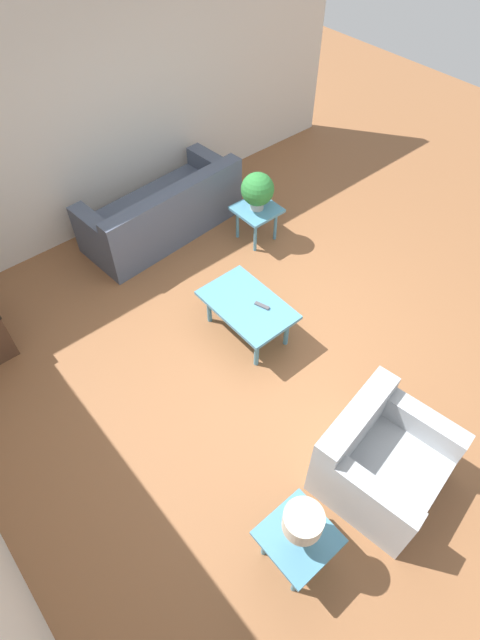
{
  "coord_description": "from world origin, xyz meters",
  "views": [
    {
      "loc": [
        -2.19,
        2.36,
        4.2
      ],
      "look_at": [
        0.19,
        0.34,
        0.55
      ],
      "focal_mm": 28.0,
      "sensor_mm": 36.0,
      "label": 1
    }
  ],
  "objects_px": {
    "armchair": "(380,461)",
    "side_table_plant": "(257,213)",
    "table_lamp": "(302,524)",
    "sofa": "(164,213)",
    "potted_plant": "(257,190)",
    "side_table_lamp": "(298,539)",
    "coffee_table": "(247,307)"
  },
  "relations": [
    {
      "from": "side_table_lamp",
      "to": "potted_plant",
      "type": "distance_m",
      "value": 3.87
    },
    {
      "from": "armchair",
      "to": "table_lamp",
      "type": "height_order",
      "value": "table_lamp"
    },
    {
      "from": "coffee_table",
      "to": "side_table_plant",
      "type": "xyz_separation_m",
      "value": [
        1.11,
        -1.11,
        -0.0
      ]
    },
    {
      "from": "armchair",
      "to": "side_table_plant",
      "type": "relative_size",
      "value": 2.14
    },
    {
      "from": "armchair",
      "to": "coffee_table",
      "type": "bearing_deg",
      "value": 73.97
    },
    {
      "from": "sofa",
      "to": "coffee_table",
      "type": "bearing_deg",
      "value": 76.88
    },
    {
      "from": "sofa",
      "to": "table_lamp",
      "type": "relative_size",
      "value": 5.18
    },
    {
      "from": "side_table_plant",
      "to": "side_table_lamp",
      "type": "bearing_deg",
      "value": 142.94
    },
    {
      "from": "side_table_plant",
      "to": "potted_plant",
      "type": "distance_m",
      "value": 0.34
    },
    {
      "from": "armchair",
      "to": "table_lamp",
      "type": "distance_m",
      "value": 1.06
    },
    {
      "from": "coffee_table",
      "to": "side_table_plant",
      "type": "relative_size",
      "value": 1.94
    },
    {
      "from": "armchair",
      "to": "table_lamp",
      "type": "relative_size",
      "value": 2.66
    },
    {
      "from": "side_table_plant",
      "to": "side_table_lamp",
      "type": "xyz_separation_m",
      "value": [
        -3.07,
        2.32,
        0.0
      ]
    },
    {
      "from": "armchair",
      "to": "coffee_table",
      "type": "height_order",
      "value": "armchair"
    },
    {
      "from": "side_table_plant",
      "to": "table_lamp",
      "type": "height_order",
      "value": "table_lamp"
    },
    {
      "from": "side_table_lamp",
      "to": "armchair",
      "type": "bearing_deg",
      "value": -88.84
    },
    {
      "from": "table_lamp",
      "to": "sofa",
      "type": "bearing_deg",
      "value": -21.04
    },
    {
      "from": "coffee_table",
      "to": "side_table_lamp",
      "type": "relative_size",
      "value": 1.94
    },
    {
      "from": "potted_plant",
      "to": "table_lamp",
      "type": "distance_m",
      "value": 3.85
    },
    {
      "from": "side_table_plant",
      "to": "table_lamp",
      "type": "distance_m",
      "value": 3.87
    },
    {
      "from": "potted_plant",
      "to": "coffee_table",
      "type": "bearing_deg",
      "value": 134.89
    },
    {
      "from": "side_table_plant",
      "to": "potted_plant",
      "type": "relative_size",
      "value": 1.07
    },
    {
      "from": "side_table_lamp",
      "to": "potted_plant",
      "type": "height_order",
      "value": "potted_plant"
    },
    {
      "from": "side_table_plant",
      "to": "coffee_table",
      "type": "bearing_deg",
      "value": 134.89
    },
    {
      "from": "side_table_lamp",
      "to": "potted_plant",
      "type": "relative_size",
      "value": 1.07
    },
    {
      "from": "armchair",
      "to": "side_table_plant",
      "type": "distance_m",
      "value": 3.34
    },
    {
      "from": "table_lamp",
      "to": "side_table_plant",
      "type": "bearing_deg",
      "value": -37.06
    },
    {
      "from": "table_lamp",
      "to": "side_table_lamp",
      "type": "bearing_deg",
      "value": -90.0
    },
    {
      "from": "side_table_plant",
      "to": "potted_plant",
      "type": "xyz_separation_m",
      "value": [
        0.0,
        0.0,
        0.34
      ]
    },
    {
      "from": "side_table_plant",
      "to": "table_lamp",
      "type": "xyz_separation_m",
      "value": [
        -3.07,
        2.32,
        0.34
      ]
    },
    {
      "from": "sofa",
      "to": "coffee_table",
      "type": "xyz_separation_m",
      "value": [
        -1.96,
        0.3,
        0.09
      ]
    },
    {
      "from": "sofa",
      "to": "armchair",
      "type": "xyz_separation_m",
      "value": [
        -3.9,
        0.53,
        0.02
      ]
    }
  ]
}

